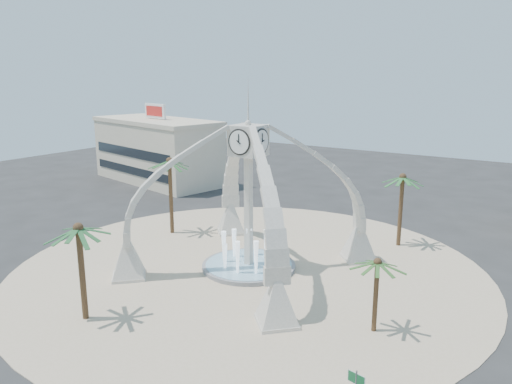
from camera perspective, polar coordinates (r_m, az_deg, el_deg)
The scene contains 9 objects.
ground at distance 43.37m, azimuth -0.84°, elevation -8.72°, with size 140.00×140.00×0.00m, color #282828.
plaza at distance 43.36m, azimuth -0.84°, elevation -8.68°, with size 40.00×40.00×0.06m, color #C4AD91.
clock_tower at distance 41.37m, azimuth -0.87°, elevation -0.36°, with size 17.94×17.94×16.30m.
fountain at distance 43.26m, azimuth -0.84°, elevation -8.36°, with size 8.00×8.00×3.62m.
building_nw at distance 78.51m, azimuth -11.23°, elevation 4.72°, with size 23.75×13.73×11.90m.
palm_east at distance 32.54m, azimuth 13.73°, elevation -7.90°, with size 4.05×4.05×5.42m.
palm_west at distance 51.44m, azimuth -9.86°, elevation 3.38°, with size 5.47×5.47×8.52m.
palm_north at distance 49.02m, azimuth 16.43°, elevation 1.55°, with size 5.19×5.19×7.64m.
palm_south at distance 34.66m, azimuth -19.65°, elevation -4.04°, with size 5.69×5.69×7.31m.
Camera 1 is at (22.63, -33.21, 16.31)m, focal length 35.00 mm.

